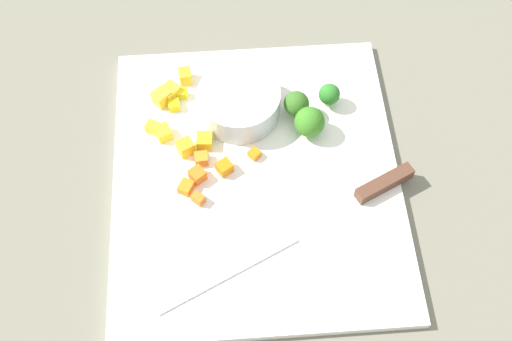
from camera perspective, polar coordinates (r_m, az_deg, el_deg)
ground_plane at (r=0.82m, az=0.00°, el=-0.78°), size 4.00×4.00×0.00m
cutting_board at (r=0.81m, az=0.00°, el=-0.57°), size 0.41×0.36×0.01m
prep_bowl at (r=0.85m, az=-1.51°, el=6.08°), size 0.11×0.11×0.04m
chef_knife at (r=0.78m, az=6.60°, el=-3.76°), size 0.17×0.33×0.02m
carrot_dice_0 at (r=0.82m, az=-4.89°, el=1.07°), size 0.02×0.02×0.01m
carrot_dice_1 at (r=0.81m, az=-2.82°, el=0.28°), size 0.02×0.02×0.02m
carrot_dice_2 at (r=0.82m, az=-0.23°, el=1.48°), size 0.02×0.02×0.01m
carrot_dice_3 at (r=0.80m, az=-5.23°, el=-0.45°), size 0.02×0.02×0.02m
carrot_dice_4 at (r=0.80m, az=-6.25°, el=-1.49°), size 0.02×0.02×0.01m
carrot_dice_5 at (r=0.79m, az=-5.16°, el=-2.51°), size 0.02×0.02×0.01m
pepper_dice_0 at (r=0.88m, az=-7.65°, el=6.91°), size 0.03×0.03×0.02m
pepper_dice_1 at (r=0.88m, az=-6.59°, el=6.81°), size 0.01×0.02×0.01m
pepper_dice_2 at (r=0.89m, az=-6.31°, el=8.35°), size 0.02×0.02×0.02m
pepper_dice_3 at (r=0.83m, az=-4.60°, el=2.65°), size 0.02×0.02×0.02m
pepper_dice_4 at (r=0.84m, az=-8.24°, el=3.35°), size 0.03×0.02×0.02m
pepper_dice_5 at (r=0.82m, az=-6.28°, el=2.06°), size 0.02×0.03×0.02m
pepper_dice_6 at (r=0.87m, az=-7.31°, el=5.79°), size 0.02×0.02×0.01m
pepper_dice_7 at (r=0.85m, az=-9.16°, el=3.80°), size 0.02×0.02×0.02m
pepper_dice_8 at (r=0.87m, az=-8.39°, el=6.46°), size 0.03×0.03×0.02m
broccoli_floret_0 at (r=0.86m, az=6.54°, el=6.73°), size 0.03×0.03×0.04m
broccoli_floret_1 at (r=0.83m, az=4.78°, el=4.31°), size 0.04×0.04×0.04m
broccoli_floret_2 at (r=0.84m, az=3.61°, el=5.92°), size 0.03×0.03×0.04m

